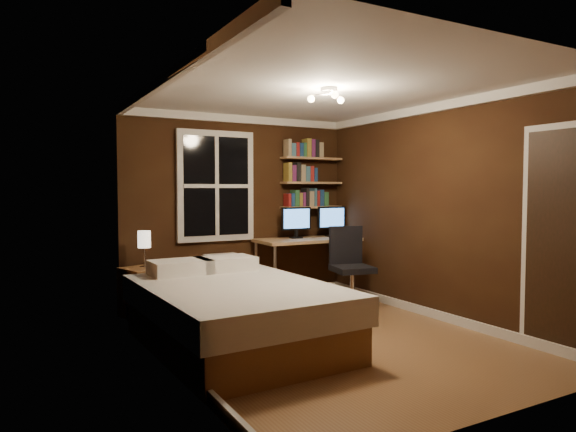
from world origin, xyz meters
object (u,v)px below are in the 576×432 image
bedside_lamp (144,249)px  radiator (221,278)px  nightstand (145,292)px  office_chair (351,277)px  desk (317,242)px  monitor_right (332,221)px  monitor_left (296,223)px  desk_lamp (365,221)px  bed (235,313)px

bedside_lamp → radiator: bearing=12.2°
nightstand → office_chair: bearing=-37.8°
nightstand → office_chair: office_chair is taller
desk → monitor_right: (0.31, 0.09, 0.28)m
monitor_left → desk: bearing=-17.1°
nightstand → desk_lamp: size_ratio=1.33×
desk → radiator: bearing=170.4°
nightstand → monitor_right: size_ratio=1.28×
desk → monitor_right: 0.42m
bedside_lamp → desk: (2.40, -0.00, -0.03)m
bedside_lamp → monitor_left: monitor_left is taller
bedside_lamp → radiator: size_ratio=0.66×
desk_lamp → monitor_right: bearing=152.6°
radiator → monitor_right: 1.81m
radiator → monitor_left: size_ratio=1.44×
bed → monitor_right: monitor_right is taller
radiator → office_chair: office_chair is taller
desk → monitor_left: 0.41m
nightstand → desk: bearing=-17.8°
radiator → monitor_left: (1.07, -0.14, 0.71)m
bed → desk: bearing=37.6°
nightstand → desk: size_ratio=0.34×
monitor_right → desk: bearing=-164.2°
bedside_lamp → bed: bearing=-73.3°
radiator → monitor_right: monitor_right is taller
monitor_right → bed: bearing=-142.9°
monitor_left → monitor_right: same height
monitor_right → monitor_left: bearing=180.0°
monitor_left → office_chair: size_ratio=0.44×
bed → nightstand: size_ratio=3.91×
bed → desk: desk is taller
monitor_left → bedside_lamp: bearing=-177.7°
bedside_lamp → monitor_right: (2.71, 0.08, 0.24)m
nightstand → office_chair: 2.52m
bed → nightstand: bearing=104.6°
nightstand → desk_lamp: bearing=-20.2°
bed → monitor_left: monitor_left is taller
radiator → bedside_lamp: bearing=-167.8°
bed → bedside_lamp: (-0.48, 1.60, 0.48)m
radiator → office_chair: size_ratio=0.63×
monitor_right → desk_lamp: bearing=-27.4°
desk → desk_lamp: (0.73, -0.13, 0.28)m
desk → office_chair: 0.94m
monitor_left → desk_lamp: (1.02, -0.22, 0.00)m
nightstand → monitor_left: size_ratio=1.28×
bed → desk: 2.54m
bedside_lamp → desk_lamp: desk_lamp is taller
desk_lamp → office_chair: bearing=-136.6°
nightstand → desk: 2.45m
monitor_left → desk_lamp: bearing=-12.2°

